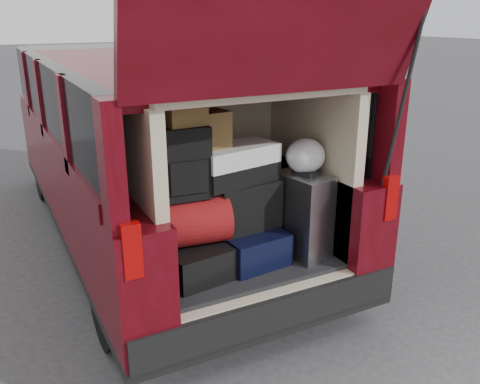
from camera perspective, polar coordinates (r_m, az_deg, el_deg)
The scene contains 13 objects.
ground at distance 3.71m, azimuth 1.00°, elevation -16.17°, with size 80.00×80.00×0.00m, color #343436.
minivan at distance 4.89m, azimuth -9.30°, elevation 4.39°, with size 1.90×5.35×2.77m.
load_floor at distance 3.76m, azimuth -0.99°, elevation -10.59°, with size 1.24×1.05×0.55m, color black.
black_hardshell at distance 3.35m, azimuth -5.70°, elevation -7.31°, with size 0.39×0.53×0.21m, color black.
navy_hardshell at distance 3.51m, azimuth 0.70°, elevation -5.82°, with size 0.42×0.51×0.22m, color black.
silver_roller at distance 3.53m, azimuth 6.99°, elevation -2.58°, with size 0.24×0.39×0.58m, color silver.
red_duffel at distance 3.22m, azimuth -5.68°, elevation -3.24°, with size 0.48×0.32×0.32m, color maroon.
black_soft_case at distance 3.43m, azimuth 0.41°, elevation -1.40°, with size 0.46×0.28×0.33m, color black.
backpack at distance 3.10m, azimuth -6.39°, elevation 3.29°, with size 0.31×0.19×0.45m, color black.
twotone_duffel at distance 3.33m, azimuth -0.52°, elevation 3.19°, with size 0.55×0.29×0.25m, color white.
grocery_sack_lower at distance 3.07m, azimuth -6.36°, elevation 9.49°, with size 0.24×0.19×0.22m, color brown.
grocery_sack_upper at distance 3.22m, azimuth -3.53°, elevation 7.03°, with size 0.23×0.19×0.23m, color brown.
plastic_bag_right at distance 3.45m, azimuth 7.35°, elevation 4.05°, with size 0.27×0.25×0.24m, color silver.
Camera 1 is at (-1.44, -2.65, 2.15)m, focal length 38.00 mm.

